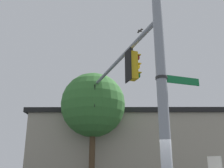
{
  "coord_description": "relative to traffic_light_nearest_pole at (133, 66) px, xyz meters",
  "views": [
    {
      "loc": [
        5.94,
        -3.56,
        1.9
      ],
      "look_at": [
        -4.24,
        0.01,
        5.29
      ],
      "focal_mm": 40.85,
      "sensor_mm": 36.0,
      "label": 1
    }
  ],
  "objects": [
    {
      "name": "storefront_building",
      "position": [
        -9.69,
        4.16,
        -2.68
      ],
      "size": [
        12.17,
        15.56,
        5.23
      ],
      "color": "#A89E89",
      "rests_on": "ground"
    },
    {
      "name": "street_name_sign",
      "position": [
        1.97,
        0.3,
        -1.11
      ],
      "size": [
        0.34,
        1.42,
        0.22
      ],
      "color": "#147238"
    },
    {
      "name": "tree_by_storefront",
      "position": [
        -6.29,
        0.22,
        -0.11
      ],
      "size": [
        3.77,
        3.77,
        7.12
      ],
      "color": "#4C3823",
      "rests_on": "ground"
    },
    {
      "name": "bird_flying",
      "position": [
        -2.34,
        1.5,
        2.95
      ],
      "size": [
        0.4,
        0.29,
        0.1
      ],
      "color": "#4C4742"
    },
    {
      "name": "traffic_light_nearest_pole",
      "position": [
        0.0,
        0.0,
        0.0
      ],
      "size": [
        0.54,
        0.49,
        1.31
      ],
      "color": "black"
    },
    {
      "name": "mast_arm",
      "position": [
        -1.85,
        -0.01,
        0.78
      ],
      "size": [
        7.65,
        0.18,
        0.16
      ],
      "primitive_type": "cylinder",
      "rotation": [
        0.0,
        1.57,
        3.14
      ],
      "color": "gray"
    },
    {
      "name": "traffic_light_mid_inner",
      "position": [
        -4.78,
        0.02,
        0.0
      ],
      "size": [
        0.54,
        0.49,
        1.31
      ],
      "color": "black"
    },
    {
      "name": "signal_pole",
      "position": [
        1.97,
        -0.03,
        -1.9
      ],
      "size": [
        0.3,
        0.3,
        6.82
      ],
      "primitive_type": "cylinder",
      "color": "gray",
      "rests_on": "ground"
    }
  ]
}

